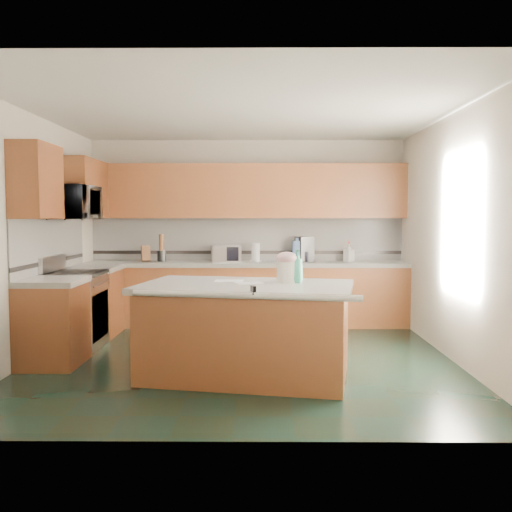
{
  "coord_description": "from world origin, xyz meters",
  "views": [
    {
      "loc": [
        0.2,
        -6.19,
        1.58
      ],
      "look_at": [
        0.15,
        0.35,
        1.12
      ],
      "focal_mm": 40.0,
      "sensor_mm": 36.0,
      "label": 1
    }
  ],
  "objects_px": {
    "treat_jar": "(287,272)",
    "soap_bottle_island": "(297,266)",
    "knife_block": "(146,254)",
    "coffee_maker": "(304,249)",
    "island_base": "(246,333)",
    "toaster_oven": "(226,253)",
    "island_top": "(246,287)"
  },
  "relations": [
    {
      "from": "island_base",
      "to": "toaster_oven",
      "type": "relative_size",
      "value": 4.69
    },
    {
      "from": "island_base",
      "to": "treat_jar",
      "type": "xyz_separation_m",
      "value": [
        0.4,
        0.11,
        0.59
      ]
    },
    {
      "from": "knife_block",
      "to": "island_base",
      "type": "bearing_deg",
      "value": -78.7
    },
    {
      "from": "island_top",
      "to": "toaster_oven",
      "type": "height_order",
      "value": "toaster_oven"
    },
    {
      "from": "coffee_maker",
      "to": "toaster_oven",
      "type": "bearing_deg",
      "value": 160.12
    },
    {
      "from": "island_top",
      "to": "toaster_oven",
      "type": "relative_size",
      "value": 4.93
    },
    {
      "from": "soap_bottle_island",
      "to": "coffee_maker",
      "type": "xyz_separation_m",
      "value": [
        0.28,
        2.66,
        0.02
      ]
    },
    {
      "from": "island_base",
      "to": "knife_block",
      "type": "relative_size",
      "value": 8.72
    },
    {
      "from": "treat_jar",
      "to": "island_base",
      "type": "bearing_deg",
      "value": 175.98
    },
    {
      "from": "island_base",
      "to": "island_top",
      "type": "distance_m",
      "value": 0.46
    },
    {
      "from": "island_base",
      "to": "toaster_oven",
      "type": "height_order",
      "value": "toaster_oven"
    },
    {
      "from": "treat_jar",
      "to": "knife_block",
      "type": "bearing_deg",
      "value": 107.22
    },
    {
      "from": "knife_block",
      "to": "toaster_oven",
      "type": "distance_m",
      "value": 1.17
    },
    {
      "from": "treat_jar",
      "to": "soap_bottle_island",
      "type": "bearing_deg",
      "value": -29.66
    },
    {
      "from": "treat_jar",
      "to": "toaster_oven",
      "type": "relative_size",
      "value": 0.5
    },
    {
      "from": "treat_jar",
      "to": "knife_block",
      "type": "relative_size",
      "value": 0.93
    },
    {
      "from": "island_base",
      "to": "knife_block",
      "type": "bearing_deg",
      "value": 129.88
    },
    {
      "from": "island_base",
      "to": "island_top",
      "type": "xyz_separation_m",
      "value": [
        0.0,
        0.0,
        0.46
      ]
    },
    {
      "from": "treat_jar",
      "to": "island_top",
      "type": "bearing_deg",
      "value": 175.98
    },
    {
      "from": "soap_bottle_island",
      "to": "coffee_maker",
      "type": "height_order",
      "value": "coffee_maker"
    },
    {
      "from": "knife_block",
      "to": "soap_bottle_island",
      "type": "bearing_deg",
      "value": -70.32
    },
    {
      "from": "coffee_maker",
      "to": "island_base",
      "type": "bearing_deg",
      "value": -127.23
    },
    {
      "from": "island_top",
      "to": "soap_bottle_island",
      "type": "xyz_separation_m",
      "value": [
        0.5,
        0.09,
        0.19
      ]
    },
    {
      "from": "island_base",
      "to": "knife_block",
      "type": "distance_m",
      "value": 3.18
    },
    {
      "from": "treat_jar",
      "to": "coffee_maker",
      "type": "xyz_separation_m",
      "value": [
        0.38,
        2.64,
        0.08
      ]
    },
    {
      "from": "island_top",
      "to": "treat_jar",
      "type": "xyz_separation_m",
      "value": [
        0.4,
        0.11,
        0.13
      ]
    },
    {
      "from": "treat_jar",
      "to": "soap_bottle_island",
      "type": "distance_m",
      "value": 0.12
    },
    {
      "from": "knife_block",
      "to": "coffee_maker",
      "type": "relative_size",
      "value": 0.62
    },
    {
      "from": "toaster_oven",
      "to": "treat_jar",
      "type": "bearing_deg",
      "value": -82.68
    },
    {
      "from": "island_top",
      "to": "toaster_oven",
      "type": "bearing_deg",
      "value": 108.09
    },
    {
      "from": "toaster_oven",
      "to": "coffee_maker",
      "type": "bearing_deg",
      "value": -7.44
    },
    {
      "from": "soap_bottle_island",
      "to": "knife_block",
      "type": "height_order",
      "value": "soap_bottle_island"
    }
  ]
}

